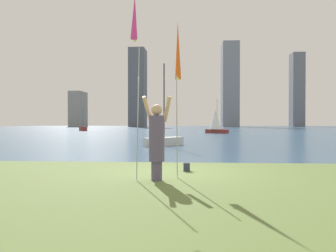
{
  "coord_description": "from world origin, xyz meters",
  "views": [
    {
      "loc": [
        0.54,
        -9.33,
        1.39
      ],
      "look_at": [
        -0.49,
        5.85,
        1.21
      ],
      "focal_mm": 35.79,
      "sensor_mm": 36.0,
      "label": 1
    }
  ],
  "objects": [
    {
      "name": "skyline_tower_3",
      "position": [
        33.94,
        98.63,
        11.55
      ],
      "size": [
        3.69,
        4.74,
        23.09
      ],
      "color": "slate",
      "rests_on": "ground"
    },
    {
      "name": "ground",
      "position": [
        0.0,
        50.95,
        -0.06
      ],
      "size": [
        120.0,
        138.0,
        0.12
      ],
      "color": "#5B7038"
    },
    {
      "name": "sailboat_0",
      "position": [
        -16.68,
        43.17,
        0.36
      ],
      "size": [
        1.61,
        1.77,
        3.62
      ],
      "color": "maroon",
      "rests_on": "ground"
    },
    {
      "name": "skyline_tower_2",
      "position": [
        12.45,
        93.92,
        12.71
      ],
      "size": [
        4.9,
        7.89,
        25.41
      ],
      "color": "gray",
      "rests_on": "ground"
    },
    {
      "name": "kite_flag_right",
      "position": [
        0.21,
        -0.67,
        3.16
      ],
      "size": [
        0.16,
        1.05,
        3.96
      ],
      "color": "#B2B2B7",
      "rests_on": "ground"
    },
    {
      "name": "skyline_tower_0",
      "position": [
        -35.22,
        94.73,
        5.53
      ],
      "size": [
        3.88,
        7.56,
        11.05
      ],
      "color": "gray",
      "rests_on": "ground"
    },
    {
      "name": "skyline_tower_1",
      "position": [
        -15.91,
        93.91,
        12.02
      ],
      "size": [
        4.87,
        7.28,
        24.04
      ],
      "color": "#565B66",
      "rests_on": "ground"
    },
    {
      "name": "kite_flag_left",
      "position": [
        -0.74,
        -1.71,
        3.65
      ],
      "size": [
        0.16,
        0.87,
        4.3
      ],
      "color": "#B2B2B7",
      "rests_on": "ground"
    },
    {
      "name": "sailboat_1",
      "position": [
        3.73,
        33.75,
        1.45
      ],
      "size": [
        3.01,
        2.11,
        4.35
      ],
      "color": "maroon",
      "rests_on": "ground"
    },
    {
      "name": "bag",
      "position": [
        0.43,
        0.16,
        0.12
      ],
      "size": [
        0.18,
        0.22,
        0.23
      ],
      "color": "#33384C",
      "rests_on": "ground"
    },
    {
      "name": "sailboat_6",
      "position": [
        -1.03,
        10.34,
        0.32
      ],
      "size": [
        2.28,
        2.55,
        4.85
      ],
      "color": "silver",
      "rests_on": "ground"
    },
    {
      "name": "person",
      "position": [
        -0.27,
        -1.41,
        0.99
      ],
      "size": [
        0.74,
        0.55,
        2.02
      ],
      "rotation": [
        0.0,
        0.0,
        -0.03
      ],
      "color": "#594C72",
      "rests_on": "ground"
    }
  ]
}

